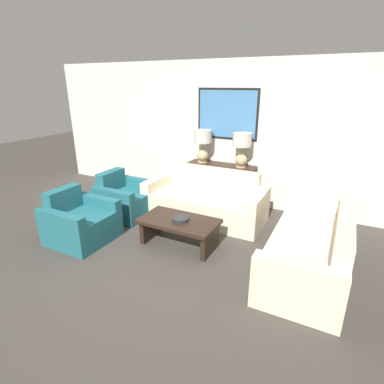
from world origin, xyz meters
name	(u,v)px	position (x,y,z in m)	size (l,w,h in m)	color
ground_plane	(161,255)	(0.00, 0.00, 0.00)	(20.00, 20.00, 0.00)	#3D3833
back_wall	(228,134)	(0.00, 2.40, 1.33)	(8.18, 0.12, 2.65)	beige
console_table	(220,185)	(0.00, 2.12, 0.40)	(1.29, 0.40, 0.80)	#332319
table_lamp_left	(203,142)	(-0.39, 2.12, 1.19)	(0.34, 0.34, 0.62)	tan
table_lamp_right	(242,146)	(0.39, 2.12, 1.19)	(0.34, 0.34, 0.62)	tan
couch_by_back_wall	(205,202)	(0.00, 1.44, 0.28)	(2.06, 0.89, 0.82)	beige
couch_by_side	(312,249)	(1.86, 0.60, 0.28)	(0.89, 2.06, 0.82)	beige
coffee_table	(179,227)	(0.08, 0.37, 0.30)	(1.11, 0.61, 0.40)	black
decorative_bowl	(181,219)	(0.11, 0.36, 0.43)	(0.23, 0.23, 0.05)	#232328
armchair_near_back_wall	(126,200)	(-1.32, 0.89, 0.27)	(0.84, 0.86, 0.77)	#1E5B66
armchair_near_camera	(80,223)	(-1.32, -0.16, 0.27)	(0.84, 0.86, 0.77)	#1E5B66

